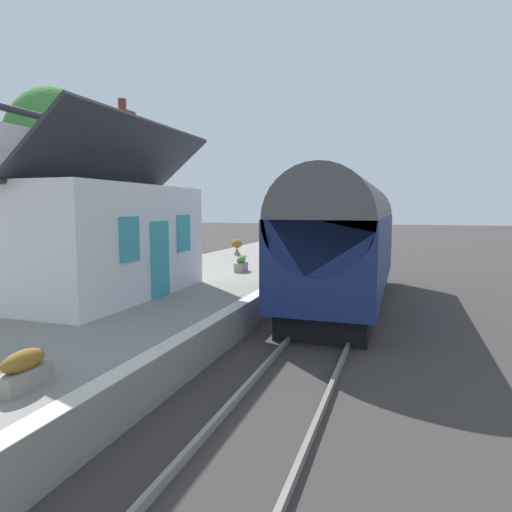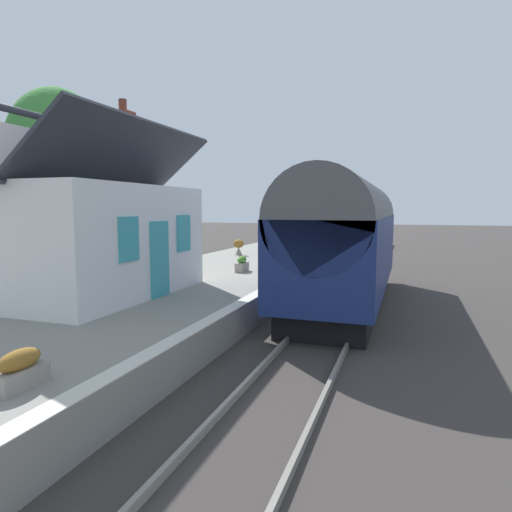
# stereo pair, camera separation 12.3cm
# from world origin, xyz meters

# --- Properties ---
(ground_plane) EXTENTS (160.00, 160.00, 0.00)m
(ground_plane) POSITION_xyz_m (0.00, 0.00, 0.00)
(ground_plane) COLOR #383330
(platform) EXTENTS (32.00, 6.47, 0.81)m
(platform) POSITION_xyz_m (0.00, 4.24, 0.41)
(platform) COLOR gray
(platform) RESTS_ON ground
(platform_edge_coping) EXTENTS (32.00, 0.36, 0.02)m
(platform_edge_coping) POSITION_xyz_m (0.00, 1.18, 0.82)
(platform_edge_coping) COLOR beige
(platform_edge_coping) RESTS_ON platform
(rail_near) EXTENTS (52.00, 0.08, 0.14)m
(rail_near) POSITION_xyz_m (0.00, -1.62, 0.07)
(rail_near) COLOR gray
(rail_near) RESTS_ON ground
(rail_far) EXTENTS (52.00, 0.08, 0.14)m
(rail_far) POSITION_xyz_m (0.00, -0.18, 0.07)
(rail_far) COLOR gray
(rail_far) RESTS_ON ground
(train) EXTENTS (10.76, 2.73, 4.32)m
(train) POSITION_xyz_m (-0.46, -0.90, 2.22)
(train) COLOR black
(train) RESTS_ON ground
(station_building) EXTENTS (6.45, 3.94, 5.73)m
(station_building) POSITION_xyz_m (-5.22, 5.44, 2.50)
(station_building) COLOR white
(station_building) RESTS_ON platform
(bench_mid_platform) EXTENTS (1.41, 0.48, 0.88)m
(bench_mid_platform) POSITION_xyz_m (10.17, 3.55, 1.29)
(bench_mid_platform) COLOR brown
(bench_mid_platform) RESTS_ON platform
(bench_near_building) EXTENTS (1.41, 0.48, 0.88)m
(bench_near_building) POSITION_xyz_m (7.25, 3.78, 1.29)
(bench_near_building) COLOR brown
(bench_near_building) RESTS_ON platform
(planter_edge_far) EXTENTS (0.78, 0.32, 0.54)m
(planter_edge_far) POSITION_xyz_m (-11.12, 2.06, 1.07)
(planter_edge_far) COLOR gray
(planter_edge_far) RESTS_ON platform
(planter_edge_near) EXTENTS (0.75, 0.32, 0.61)m
(planter_edge_near) POSITION_xyz_m (0.44, 3.21, 1.11)
(planter_edge_near) COLOR gray
(planter_edge_near) RESTS_ON platform
(planter_corner_building) EXTENTS (0.55, 0.55, 0.83)m
(planter_corner_building) POSITION_xyz_m (6.14, 5.56, 1.28)
(planter_corner_building) COLOR gray
(planter_corner_building) RESTS_ON platform
(planter_by_door) EXTENTS (0.46, 0.46, 0.69)m
(planter_by_door) POSITION_xyz_m (8.87, 3.83, 1.17)
(planter_by_door) COLOR #9E5138
(planter_by_door) RESTS_ON platform
(lamp_post_platform) EXTENTS (0.32, 0.50, 3.93)m
(lamp_post_platform) POSITION_xyz_m (2.36, 1.92, 3.54)
(lamp_post_platform) COLOR black
(lamp_post_platform) RESTS_ON platform
(tree_mid_background) EXTENTS (3.96, 4.25, 6.98)m
(tree_mid_background) POSITION_xyz_m (6.71, 15.86, 4.95)
(tree_mid_background) COLOR #4C3828
(tree_mid_background) RESTS_ON ground
(tree_behind_building) EXTENTS (4.46, 4.60, 8.94)m
(tree_behind_building) POSITION_xyz_m (1.73, 13.13, 6.13)
(tree_behind_building) COLOR #4C3828
(tree_behind_building) RESTS_ON ground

